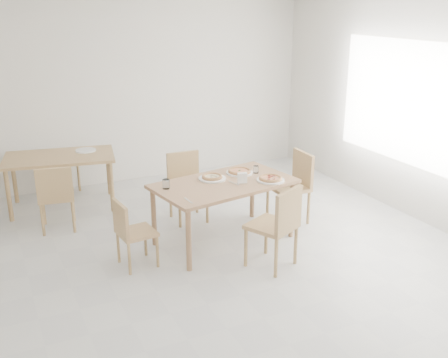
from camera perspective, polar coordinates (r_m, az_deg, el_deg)
name	(u,v)px	position (r m, az deg, el deg)	size (l,w,h in m)	color
room	(428,108)	(7.08, 21.28, 7.26)	(7.28, 7.00, 7.00)	silver
main_table	(224,188)	(6.16, 0.00, -1.01)	(1.75, 1.19, 0.75)	#A27453
chair_south	(278,222)	(5.62, 5.95, -4.68)	(0.61, 0.61, 0.92)	tan
chair_north	(186,181)	(6.91, -4.15, -0.25)	(0.45, 0.45, 0.89)	tan
chair_west	(130,229)	(5.73, -10.18, -5.40)	(0.42, 0.42, 0.77)	tan
chair_east	(294,182)	(6.87, 7.68, -0.28)	(0.47, 0.47, 0.92)	tan
plate_margherita	(239,173)	(6.45, 1.69, 0.69)	(0.33, 0.33, 0.02)	white
plate_mushroom	(212,178)	(6.24, -1.29, 0.06)	(0.33, 0.33, 0.02)	white
plate_pepperoni	(270,180)	(6.21, 5.08, -0.11)	(0.33, 0.33, 0.02)	white
pizza_margherita	(239,171)	(6.44, 1.70, 0.88)	(0.30, 0.30, 0.03)	tan
pizza_mushroom	(212,177)	(6.23, -1.29, 0.26)	(0.32, 0.32, 0.03)	tan
pizza_pepperoni	(271,178)	(6.20, 5.09, 0.10)	(0.36, 0.36, 0.03)	tan
tumbler_a	(166,184)	(5.95, -6.32, -0.55)	(0.08, 0.08, 0.11)	white
tumbler_b	(256,169)	(6.47, 3.49, 1.05)	(0.07, 0.07, 0.09)	white
napkin_holder	(242,179)	(6.07, 2.00, 0.04)	(0.13, 0.09, 0.13)	silver
fork_a	(188,201)	(5.58, -3.89, -2.37)	(0.02, 0.19, 0.01)	silver
fork_b	(234,183)	(6.10, 1.09, -0.46)	(0.02, 0.19, 0.01)	silver
second_table	(60,162)	(7.56, -17.45, 1.81)	(1.59, 1.08, 0.75)	tan
chair_back_s	(56,194)	(6.81, -17.84, -1.52)	(0.49, 0.49, 0.87)	tan
chair_back_n	(61,157)	(8.40, -17.32, 2.31)	(0.44, 0.44, 0.86)	tan
plate_empty	(86,150)	(7.67, -14.82, 3.04)	(0.28, 0.28, 0.02)	white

